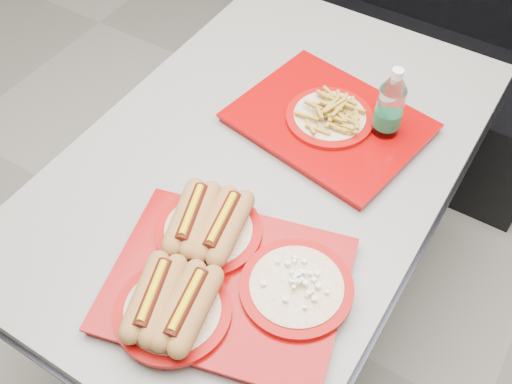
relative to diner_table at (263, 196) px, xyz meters
The scene contains 6 objects.
ground 0.58m from the diner_table, ahead, with size 6.00×6.00×0.00m, color gray.
diner_table is the anchor object (origin of this frame).
booth_bench 1.11m from the diner_table, 90.00° to the left, with size 1.30×0.57×1.35m.
tray_near 0.44m from the diner_table, 72.82° to the right, with size 0.58×0.50×0.11m.
tray_far 0.28m from the diner_table, 62.88° to the left, with size 0.53×0.45×0.09m.
water_bottle 0.42m from the diner_table, 43.12° to the left, with size 0.07×0.07×0.23m.
Camera 1 is at (0.54, -0.90, 1.88)m, focal length 42.00 mm.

